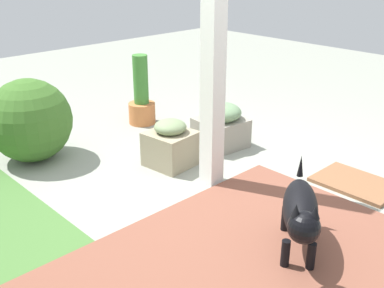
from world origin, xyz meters
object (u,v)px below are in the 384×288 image
(porch_pillar, at_px, (213,51))
(stone_planter_nearest, at_px, (221,126))
(stone_planter_near, at_px, (171,145))
(dog, at_px, (301,212))
(terracotta_pot_tall, at_px, (142,100))
(doormat, at_px, (356,183))
(round_shrub, at_px, (30,120))

(porch_pillar, relative_size, stone_planter_nearest, 4.56)
(porch_pillar, xyz_separation_m, stone_planter_nearest, (0.47, -0.61, -0.87))
(stone_planter_near, xyz_separation_m, dog, (-1.55, 0.31, 0.12))
(terracotta_pot_tall, height_order, dog, terracotta_pot_tall)
(dog, height_order, doormat, dog)
(stone_planter_nearest, bearing_deg, dog, 148.44)
(stone_planter_near, xyz_separation_m, round_shrub, (0.95, 0.82, 0.18))
(dog, relative_size, doormat, 1.12)
(round_shrub, height_order, doormat, round_shrub)
(terracotta_pot_tall, relative_size, dog, 1.06)
(stone_planter_nearest, xyz_separation_m, round_shrub, (0.96, 1.45, 0.16))
(stone_planter_nearest, height_order, stone_planter_near, stone_planter_nearest)
(porch_pillar, bearing_deg, terracotta_pot_tall, -17.13)
(porch_pillar, relative_size, dog, 3.03)
(terracotta_pot_tall, xyz_separation_m, doormat, (-2.36, -0.35, -0.25))
(porch_pillar, relative_size, round_shrub, 2.90)
(stone_planter_nearest, height_order, round_shrub, round_shrub)
(round_shrub, relative_size, dog, 1.05)
(porch_pillar, bearing_deg, round_shrub, 30.38)
(round_shrub, bearing_deg, stone_planter_near, -139.21)
(stone_planter_nearest, distance_m, dog, 1.81)
(stone_planter_near, relative_size, terracotta_pot_tall, 0.56)
(terracotta_pot_tall, distance_m, dog, 2.70)
(stone_planter_nearest, relative_size, round_shrub, 0.64)
(round_shrub, relative_size, doormat, 1.18)
(stone_planter_near, bearing_deg, dog, 168.51)
(stone_planter_nearest, xyz_separation_m, doormat, (-1.32, -0.20, -0.19))
(porch_pillar, distance_m, terracotta_pot_tall, 1.77)
(stone_planter_near, height_order, round_shrub, round_shrub)
(terracotta_pot_tall, distance_m, doormat, 2.40)
(round_shrub, relative_size, terracotta_pot_tall, 0.99)
(porch_pillar, height_order, stone_planter_nearest, porch_pillar)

